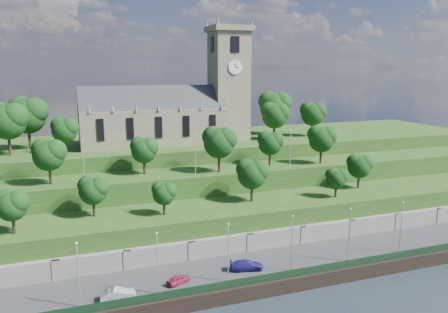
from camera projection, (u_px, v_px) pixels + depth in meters
name	position (u px, v px, depth m)	size (l,w,h in m)	color
ground	(248.00, 301.00, 60.81)	(320.00, 320.00, 0.00)	#1C262D
promenade	(233.00, 275.00, 66.15)	(160.00, 12.00, 2.00)	#2D2D30
quay_wall	(248.00, 293.00, 60.55)	(160.00, 0.50, 2.20)	black
fence	(246.00, 281.00, 60.85)	(160.00, 0.10, 1.20)	#16321A
retaining_wall	(220.00, 251.00, 71.37)	(160.00, 2.10, 5.00)	slate
embankment_lower	(209.00, 229.00, 76.64)	(160.00, 12.00, 8.00)	#224216
embankment_upper	(192.00, 201.00, 86.40)	(160.00, 10.00, 12.00)	#224216
hilltop	(169.00, 170.00, 105.50)	(160.00, 32.00, 15.00)	#224216
church	(174.00, 110.00, 99.07)	(38.60, 12.35, 27.60)	#6D604C
trees_lower	(218.00, 180.00, 75.90)	(67.92, 8.54, 7.82)	black
trees_upper	(208.00, 144.00, 84.20)	(59.28, 8.37, 8.92)	black
trees_hilltop	(164.00, 113.00, 97.90)	(75.86, 16.17, 11.11)	black
lamp_posts_promenade	(228.00, 248.00, 61.07)	(60.36, 0.36, 8.78)	#B2B2B7
lamp_posts_upper	(195.00, 152.00, 81.55)	(40.36, 0.36, 7.76)	#B2B2B7
car_left	(178.00, 279.00, 61.41)	(1.43, 3.54, 1.21)	#A41B46
car_middle	(118.00, 294.00, 57.11)	(1.60, 4.59, 1.51)	#989A9D
car_right	(247.00, 265.00, 65.57)	(2.06, 5.07, 1.47)	navy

